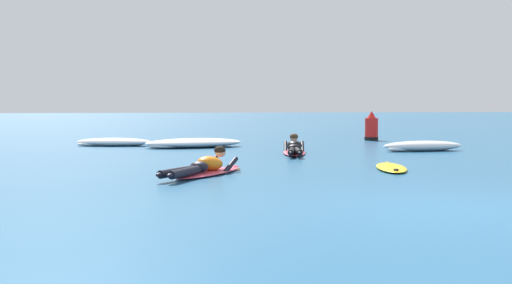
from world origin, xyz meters
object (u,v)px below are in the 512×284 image
object	(u,v)px
surfer_far	(294,149)
channel_marker_buoy	(371,129)
drifting_surfboard	(391,167)
surfer_near	(205,167)

from	to	relation	value
surfer_far	channel_marker_buoy	size ratio (longest dim) A/B	2.70
drifting_surfboard	surfer_near	bearing A→B (deg)	-172.48
channel_marker_buoy	surfer_far	bearing A→B (deg)	-125.69
surfer_near	channel_marker_buoy	bearing A→B (deg)	56.64
drifting_surfboard	channel_marker_buoy	size ratio (longest dim) A/B	1.93
drifting_surfboard	channel_marker_buoy	world-z (taller)	channel_marker_buoy
drifting_surfboard	channel_marker_buoy	distance (m)	9.32
surfer_far	channel_marker_buoy	bearing A→B (deg)	54.31
surfer_near	drifting_surfboard	xyz separation A→B (m)	(3.65, 0.48, -0.10)
surfer_near	channel_marker_buoy	distance (m)	11.30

